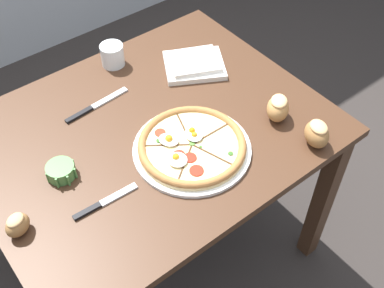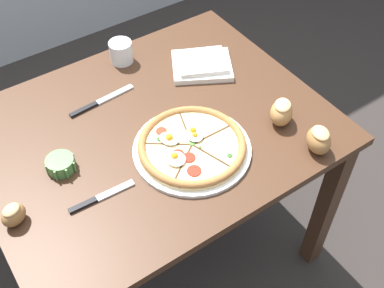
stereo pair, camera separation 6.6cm
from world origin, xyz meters
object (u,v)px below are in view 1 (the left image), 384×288
at_px(pizza, 192,146).
at_px(bread_piece_far, 278,108).
at_px(napkin_folded, 194,64).
at_px(water_glass, 113,56).
at_px(bread_piece_near, 317,133).
at_px(knife_main, 96,105).
at_px(bread_piece_mid, 17,225).
at_px(dining_table, 152,152).
at_px(knife_spare, 105,202).
at_px(ramekin_bowl, 61,172).

relative_size(pizza, bread_piece_far, 3.10).
bearing_deg(napkin_folded, water_glass, 137.69).
xyz_separation_m(bread_piece_near, knife_main, (-0.45, 0.56, -0.04)).
bearing_deg(bread_piece_far, bread_piece_mid, 172.37).
xyz_separation_m(dining_table, bread_piece_far, (0.35, -0.22, 0.16)).
relative_size(pizza, bread_piece_near, 3.24).
height_order(pizza, napkin_folded, pizza).
bearing_deg(bread_piece_far, dining_table, 148.53).
height_order(bread_piece_mid, water_glass, water_glass).
relative_size(napkin_folded, knife_spare, 1.36).
bearing_deg(pizza, bread_piece_near, -33.44).
height_order(bread_piece_far, knife_main, bread_piece_far).
height_order(bread_piece_mid, knife_main, bread_piece_mid).
bearing_deg(dining_table, napkin_folded, 26.63).
xyz_separation_m(dining_table, knife_spare, (-0.26, -0.16, 0.12)).
bearing_deg(bread_piece_near, pizza, 146.56).
relative_size(bread_piece_mid, knife_spare, 0.43).
bearing_deg(knife_spare, bread_piece_mid, 167.92).
height_order(napkin_folded, bread_piece_near, bread_piece_near).
xyz_separation_m(bread_piece_far, knife_main, (-0.43, 0.41, -0.04)).
xyz_separation_m(ramekin_bowl, bread_piece_near, (0.68, -0.36, 0.02)).
bearing_deg(knife_main, bread_piece_mid, -148.19).
bearing_deg(bread_piece_near, bread_piece_mid, 162.69).
distance_m(bread_piece_mid, knife_main, 0.50).
relative_size(dining_table, bread_piece_near, 9.86).
relative_size(bread_piece_mid, bread_piece_far, 0.73).
bearing_deg(bread_piece_mid, bread_piece_near, -17.31).
bearing_deg(bread_piece_mid, knife_spare, -14.67).
height_order(dining_table, pizza, pizza).
bearing_deg(bread_piece_far, water_glass, 115.42).
bearing_deg(water_glass, ramekin_bowl, -138.06).
height_order(dining_table, knife_main, knife_main).
height_order(bread_piece_near, bread_piece_mid, bread_piece_near).
height_order(dining_table, bread_piece_far, bread_piece_far).
relative_size(bread_piece_far, knife_spare, 0.59).
distance_m(bread_piece_near, bread_piece_far, 0.15).
xyz_separation_m(dining_table, water_glass, (0.08, 0.35, 0.15)).
relative_size(pizza, knife_main, 1.49).
bearing_deg(knife_spare, ramekin_bowl, 109.33).
distance_m(bread_piece_mid, knife_spare, 0.23).
bearing_deg(knife_main, knife_spare, -121.39).
distance_m(bread_piece_far, water_glass, 0.63).
bearing_deg(bread_piece_near, dining_table, 134.70).
height_order(dining_table, bread_piece_near, bread_piece_near).
distance_m(bread_piece_far, knife_spare, 0.62).
relative_size(bread_piece_far, knife_main, 0.48).
relative_size(ramekin_bowl, knife_main, 0.37).
distance_m(ramekin_bowl, bread_piece_near, 0.77).
bearing_deg(ramekin_bowl, dining_table, 0.84).
relative_size(dining_table, bread_piece_mid, 12.89).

